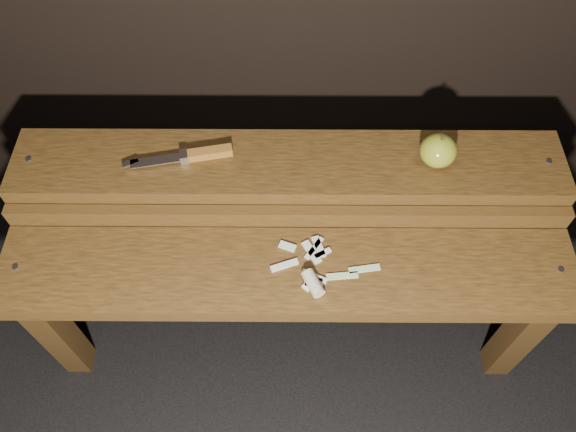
{
  "coord_description": "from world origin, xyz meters",
  "views": [
    {
      "loc": [
        0.0,
        -0.6,
        1.44
      ],
      "look_at": [
        0.0,
        0.06,
        0.45
      ],
      "focal_mm": 35.0,
      "sensor_mm": 36.0,
      "label": 1
    }
  ],
  "objects_px": {
    "bench_front_tier": "(288,288)",
    "knife": "(196,155)",
    "bench_rear_tier": "(288,186)",
    "apple": "(438,151)"
  },
  "relations": [
    {
      "from": "bench_rear_tier",
      "to": "bench_front_tier",
      "type": "bearing_deg",
      "value": -90.0
    },
    {
      "from": "bench_rear_tier",
      "to": "knife",
      "type": "distance_m",
      "value": 0.22
    },
    {
      "from": "bench_front_tier",
      "to": "apple",
      "type": "bearing_deg",
      "value": 36.28
    },
    {
      "from": "bench_rear_tier",
      "to": "apple",
      "type": "height_order",
      "value": "apple"
    },
    {
      "from": "bench_front_tier",
      "to": "knife",
      "type": "xyz_separation_m",
      "value": [
        -0.2,
        0.24,
        0.16
      ]
    },
    {
      "from": "bench_rear_tier",
      "to": "knife",
      "type": "relative_size",
      "value": 5.09
    },
    {
      "from": "bench_rear_tier",
      "to": "knife",
      "type": "bearing_deg",
      "value": 176.75
    },
    {
      "from": "bench_front_tier",
      "to": "bench_rear_tier",
      "type": "height_order",
      "value": "bench_rear_tier"
    },
    {
      "from": "bench_front_tier",
      "to": "bench_rear_tier",
      "type": "relative_size",
      "value": 1.0
    },
    {
      "from": "apple",
      "to": "knife",
      "type": "xyz_separation_m",
      "value": [
        -0.51,
        0.01,
        -0.03
      ]
    }
  ]
}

